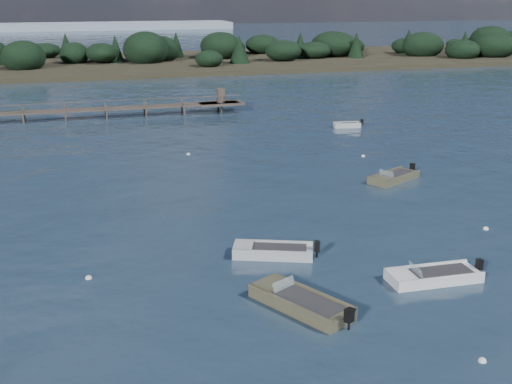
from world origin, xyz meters
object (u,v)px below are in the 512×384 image
object	(u,v)px
dinghy_near_olive	(301,304)
dinghy_mid_white_b	(394,178)
dinghy_mid_white_a	(433,278)
tender_far_grey_b	(347,126)
dinghy_mid_grey	(273,253)

from	to	relation	value
dinghy_near_olive	dinghy_mid_white_b	bearing A→B (deg)	51.22
dinghy_mid_white_b	dinghy_mid_white_a	bearing A→B (deg)	-111.91
dinghy_mid_white_a	dinghy_mid_white_b	xyz separation A→B (m)	(6.40, 15.91, 0.01)
tender_far_grey_b	dinghy_mid_white_a	world-z (taller)	dinghy_mid_white_a
tender_far_grey_b	dinghy_mid_white_b	bearing A→B (deg)	-104.19
dinghy_mid_grey	dinghy_mid_white_a	size ratio (longest dim) A/B	0.94
dinghy_mid_white_a	dinghy_mid_white_b	world-z (taller)	dinghy_mid_white_b
dinghy_mid_grey	dinghy_mid_white_b	distance (m)	16.78
tender_far_grey_b	dinghy_mid_white_b	world-z (taller)	dinghy_mid_white_b
dinghy_near_olive	tender_far_grey_b	bearing A→B (deg)	62.90
dinghy_mid_grey	tender_far_grey_b	bearing A→B (deg)	59.38
dinghy_mid_grey	tender_far_grey_b	distance (m)	34.49
dinghy_near_olive	dinghy_mid_white_b	world-z (taller)	dinghy_near_olive
tender_far_grey_b	dinghy_mid_white_b	size ratio (longest dim) A/B	0.67
tender_far_grey_b	dinghy_mid_white_a	xyz separation A→B (m)	(-11.16, -34.74, -0.00)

